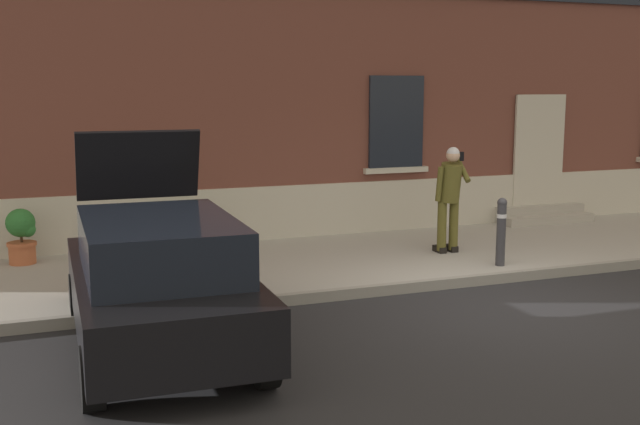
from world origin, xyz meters
TOP-DOWN VIEW (x-y plane):
  - ground_plane at (0.00, 0.00)m, footprint 80.00×80.00m
  - sidewalk at (0.00, 2.80)m, footprint 24.00×3.60m
  - curb_edge at (0.00, 0.94)m, footprint 24.00×0.12m
  - building_facade at (0.01, 5.29)m, footprint 24.00×1.52m
  - entrance_stoop at (3.94, 4.33)m, footprint 1.98×0.64m
  - hatchback_car_black at (-4.49, -0.26)m, footprint 1.87×4.10m
  - bollard_near_person at (0.94, 1.35)m, footprint 0.15×0.15m
  - person_on_phone at (0.66, 2.42)m, footprint 0.51×0.49m
  - planter_terracotta at (-5.88, 4.08)m, footprint 0.44×0.44m
  - planter_olive at (-3.23, 3.96)m, footprint 0.44×0.44m

SIDE VIEW (x-z plane):
  - ground_plane at x=0.00m, z-range 0.00..0.00m
  - sidewalk at x=0.00m, z-range 0.00..0.15m
  - curb_edge at x=0.00m, z-range 0.00..0.15m
  - entrance_stoop at x=3.94m, z-range 0.12..0.44m
  - planter_terracotta at x=-5.88m, z-range 0.18..1.04m
  - planter_olive at x=-3.23m, z-range 0.18..1.04m
  - bollard_near_person at x=0.94m, z-range 0.19..1.24m
  - hatchback_car_black at x=-4.49m, z-range -0.37..1.97m
  - person_on_phone at x=0.66m, z-range 0.28..2.02m
  - building_facade at x=0.01m, z-range -0.02..7.48m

